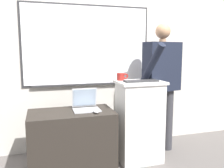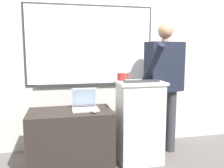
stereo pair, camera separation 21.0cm
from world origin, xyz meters
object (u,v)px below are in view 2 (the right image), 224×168
object	(u,v)px
person_presenter	(164,79)
laptop	(85,103)
coffee_mug	(122,77)
computer_mouse_by_laptop	(94,111)
wireless_keyboard	(141,81)
side_desk	(71,140)
lectern_podium	(140,122)

from	to	relation	value
person_presenter	laptop	world-z (taller)	person_presenter
coffee_mug	laptop	bearing A→B (deg)	-167.23
computer_mouse_by_laptop	laptop	bearing A→B (deg)	111.92
wireless_keyboard	coffee_mug	bearing A→B (deg)	134.76
person_presenter	laptop	size ratio (longest dim) A/B	5.78
person_presenter	computer_mouse_by_laptop	distance (m)	1.06
side_desk	laptop	size ratio (longest dim) A/B	3.17
lectern_podium	coffee_mug	world-z (taller)	coffee_mug
side_desk	computer_mouse_by_laptop	bearing A→B (deg)	-29.01
wireless_keyboard	laptop	bearing A→B (deg)	172.80
side_desk	wireless_keyboard	distance (m)	1.05
laptop	lectern_podium	bearing A→B (deg)	-2.58
laptop	coffee_mug	size ratio (longest dim) A/B	2.02
lectern_podium	person_presenter	bearing A→B (deg)	23.54
lectern_podium	person_presenter	distance (m)	0.65
laptop	coffee_mug	world-z (taller)	coffee_mug
computer_mouse_by_laptop	person_presenter	bearing A→B (deg)	19.03
computer_mouse_by_laptop	coffee_mug	world-z (taller)	coffee_mug
person_presenter	coffee_mug	size ratio (longest dim) A/B	11.69
side_desk	wireless_keyboard	xyz separation A→B (m)	(0.82, -0.03, 0.66)
lectern_podium	person_presenter	world-z (taller)	person_presenter
wireless_keyboard	side_desk	bearing A→B (deg)	178.20
wireless_keyboard	coffee_mug	size ratio (longest dim) A/B	2.79
wireless_keyboard	coffee_mug	world-z (taller)	coffee_mug
person_presenter	wireless_keyboard	xyz separation A→B (m)	(-0.39, -0.22, 0.01)
coffee_mug	side_desk	bearing A→B (deg)	-165.74
lectern_podium	side_desk	xyz separation A→B (m)	(-0.83, -0.03, -0.15)
wireless_keyboard	coffee_mug	xyz separation A→B (m)	(-0.19, 0.19, 0.04)
lectern_podium	side_desk	distance (m)	0.84
person_presenter	lectern_podium	bearing A→B (deg)	-166.47
lectern_podium	coffee_mug	distance (m)	0.59
side_desk	lectern_podium	bearing A→B (deg)	1.84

